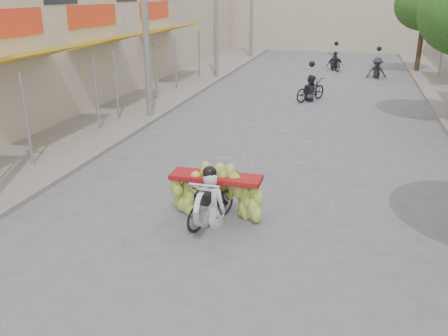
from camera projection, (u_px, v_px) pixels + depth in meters
sidewalk_left at (144, 98)px, 20.89m from camera, size 4.00×60.00×0.12m
shophouse_row_left at (22, 28)px, 20.15m from camera, size 9.77×40.00×6.00m
far_building at (336, 4)px, 38.79m from camera, size 20.00×6.00×7.00m
utility_pole_mid at (144, 5)px, 16.40m from camera, size 0.60×0.24×8.00m
utility_pole_far at (216, 1)px, 24.54m from camera, size 0.60×0.24×8.00m
street_tree_far at (426, 5)px, 26.52m from camera, size 3.40×3.40×5.25m
banana_motorbike at (213, 189)px, 9.56m from camera, size 2.20×1.78×2.15m
bg_motorbike_a at (311, 84)px, 20.38m from camera, size 1.46×1.80×1.95m
bg_motorbike_b at (378, 62)px, 25.78m from camera, size 1.13×1.71×1.95m
bg_motorbike_c at (335, 57)px, 28.35m from camera, size 1.17×1.86×1.95m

